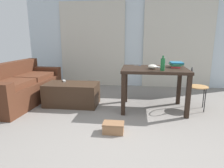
% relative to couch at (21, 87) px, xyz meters
% --- Properties ---
extents(ground_plane, '(8.25, 8.25, 0.00)m').
position_rel_couch_xyz_m(ground_plane, '(2.27, -0.31, -0.32)').
color(ground_plane, gray).
extents(wall_back, '(5.92, 0.10, 2.66)m').
position_rel_couch_xyz_m(wall_back, '(2.27, 1.81, 1.01)').
color(wall_back, silver).
rests_on(wall_back, ground).
extents(curtains, '(4.04, 0.03, 2.25)m').
position_rel_couch_xyz_m(curtains, '(2.27, 1.72, 0.81)').
color(curtains, beige).
rests_on(curtains, ground).
extents(couch, '(0.92, 1.98, 0.82)m').
position_rel_couch_xyz_m(couch, '(0.00, 0.00, 0.00)').
color(couch, '#4C2819').
rests_on(couch, ground).
extents(coffee_table, '(1.03, 0.57, 0.44)m').
position_rel_couch_xyz_m(coffee_table, '(1.10, -0.04, -0.10)').
color(coffee_table, '#382619').
rests_on(coffee_table, ground).
extents(craft_table, '(1.16, 0.83, 0.78)m').
position_rel_couch_xyz_m(craft_table, '(2.68, -0.07, 0.34)').
color(craft_table, black).
rests_on(craft_table, ground).
extents(wire_chair, '(0.36, 0.39, 0.79)m').
position_rel_couch_xyz_m(wire_chair, '(3.43, 0.04, 0.18)').
color(wire_chair, '#B7844C').
rests_on(wire_chair, ground).
extents(bottle_near, '(0.07, 0.07, 0.25)m').
position_rel_couch_xyz_m(bottle_near, '(2.78, -0.33, 0.56)').
color(bottle_near, '#195B2D').
rests_on(bottle_near, craft_table).
extents(bowl, '(0.16, 0.16, 0.08)m').
position_rel_couch_xyz_m(bowl, '(2.63, -0.17, 0.50)').
color(bowl, beige).
rests_on(bowl, craft_table).
extents(book_stack, '(0.24, 0.29, 0.10)m').
position_rel_couch_xyz_m(book_stack, '(3.07, 0.08, 0.51)').
color(book_stack, red).
rests_on(book_stack, craft_table).
extents(tv_remote_on_table, '(0.10, 0.19, 0.02)m').
position_rel_couch_xyz_m(tv_remote_on_table, '(2.74, 0.03, 0.47)').
color(tv_remote_on_table, '#B7B7B2').
rests_on(tv_remote_on_table, craft_table).
extents(scissors, '(0.12, 0.04, 0.00)m').
position_rel_couch_xyz_m(scissors, '(2.39, 0.22, 0.46)').
color(scissors, '#9EA0A5').
rests_on(scissors, craft_table).
extents(tv_remote_primary, '(0.11, 0.15, 0.02)m').
position_rel_couch_xyz_m(tv_remote_primary, '(0.89, 0.13, 0.13)').
color(tv_remote_primary, '#B7B7B2').
rests_on(tv_remote_primary, coffee_table).
extents(shoebox, '(0.30, 0.20, 0.15)m').
position_rel_couch_xyz_m(shoebox, '(2.06, -1.11, -0.24)').
color(shoebox, '#996B47').
rests_on(shoebox, ground).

